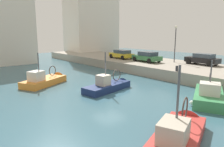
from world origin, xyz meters
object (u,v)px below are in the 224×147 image
(quay_streetlamp, at_px, (176,38))
(fishing_boat_orange, at_px, (47,83))
(fishing_boat_green, at_px, (208,99))
(fishing_boat_navy, at_px, (110,88))
(mooring_bollard_mid, at_px, (177,68))
(parked_car_green, at_px, (147,57))
(parked_car_yellow, at_px, (122,54))
(fishing_boat_red, at_px, (179,138))
(parked_car_black, at_px, (203,59))

(quay_streetlamp, bearing_deg, fishing_boat_orange, 165.97)
(fishing_boat_green, bearing_deg, fishing_boat_navy, 117.49)
(mooring_bollard_mid, xyz_separation_m, quay_streetlamp, (5.65, 4.02, 2.98))
(parked_car_green, distance_m, parked_car_yellow, 5.03)
(fishing_boat_red, xyz_separation_m, fishing_boat_green, (7.01, 1.89, -0.01))
(fishing_boat_green, height_order, quay_streetlamp, quay_streetlamp)
(fishing_boat_red, xyz_separation_m, fishing_boat_navy, (3.28, 9.06, -0.02))
(fishing_boat_orange, xyz_separation_m, fishing_boat_green, (7.27, -12.92, 0.00))
(quay_streetlamp, bearing_deg, fishing_boat_navy, -172.29)
(fishing_boat_green, distance_m, parked_car_black, 11.22)
(fishing_boat_red, bearing_deg, fishing_boat_green, 15.06)
(parked_car_yellow, relative_size, mooring_bollard_mid, 7.71)
(parked_car_green, xyz_separation_m, quay_streetlamp, (2.47, -2.69, 2.54))
(fishing_boat_orange, bearing_deg, fishing_boat_navy, -58.40)
(fishing_boat_orange, height_order, mooring_bollard_mid, fishing_boat_orange)
(fishing_boat_orange, xyz_separation_m, quay_streetlamp, (16.17, -4.04, 4.34))
(parked_car_green, bearing_deg, fishing_boat_red, -134.96)
(fishing_boat_orange, bearing_deg, quay_streetlamp, -14.03)
(fishing_boat_green, xyz_separation_m, quay_streetlamp, (8.90, 8.88, 4.34))
(fishing_boat_navy, relative_size, mooring_bollard_mid, 10.43)
(fishing_boat_red, height_order, fishing_boat_orange, fishing_boat_red)
(parked_car_green, height_order, mooring_bollard_mid, parked_car_green)
(parked_car_black, bearing_deg, quay_streetlamp, 102.59)
(fishing_boat_navy, xyz_separation_m, mooring_bollard_mid, (6.98, -2.31, 1.37))
(fishing_boat_orange, xyz_separation_m, parked_car_green, (13.70, -1.35, 1.80))
(fishing_boat_green, relative_size, fishing_boat_navy, 1.03)
(fishing_boat_red, distance_m, fishing_boat_navy, 9.64)
(fishing_boat_orange, bearing_deg, mooring_bollard_mid, -37.45)
(fishing_boat_red, bearing_deg, parked_car_black, 23.55)
(parked_car_green, distance_m, mooring_bollard_mid, 7.44)
(mooring_bollard_mid, bearing_deg, fishing_boat_orange, 142.55)
(fishing_boat_green, relative_size, parked_car_green, 1.40)
(fishing_boat_green, xyz_separation_m, fishing_boat_navy, (-3.73, 7.17, -0.01))
(fishing_boat_red, height_order, quay_streetlamp, quay_streetlamp)
(fishing_boat_navy, bearing_deg, parked_car_yellow, 43.09)
(fishing_boat_orange, distance_m, parked_car_black, 18.64)
(fishing_boat_red, relative_size, parked_car_green, 1.45)
(fishing_boat_green, height_order, mooring_bollard_mid, fishing_boat_green)
(parked_car_yellow, distance_m, mooring_bollard_mid, 12.15)
(fishing_boat_red, relative_size, fishing_boat_orange, 1.08)
(fishing_boat_navy, distance_m, parked_car_black, 13.65)
(fishing_boat_navy, relative_size, quay_streetlamp, 1.19)
(fishing_boat_green, xyz_separation_m, mooring_bollard_mid, (3.25, 4.87, 1.36))
(fishing_boat_green, xyz_separation_m, parked_car_yellow, (6.35, 16.61, 1.77))
(parked_car_black, bearing_deg, fishing_boat_red, -156.45)
(parked_car_black, xyz_separation_m, parked_car_yellow, (-3.33, 11.22, -0.02))
(fishing_boat_navy, xyz_separation_m, quay_streetlamp, (12.63, 1.71, 4.35))
(parked_car_black, bearing_deg, fishing_boat_orange, 156.03)
(quay_streetlamp, bearing_deg, parked_car_green, 132.55)
(fishing_boat_orange, bearing_deg, parked_car_yellow, 15.13)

